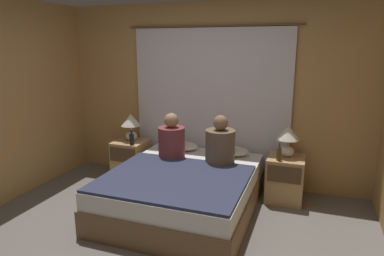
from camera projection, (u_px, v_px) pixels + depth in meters
The scene contains 15 objects.
ground_plane at pixel (152, 249), 3.31m from camera, with size 16.00×16.00×0.00m, color #66605B.
wall_back at pixel (211, 95), 4.80m from camera, with size 4.45×0.06×2.50m.
curtain_panel at pixel (210, 107), 4.78m from camera, with size 2.42×0.02×2.19m.
bed at pixel (184, 191), 4.05m from camera, with size 1.61×1.93×0.50m.
nightstand_left at pixel (131, 159), 5.04m from camera, with size 0.45×0.47×0.57m.
nightstand_right at pixel (285, 179), 4.31m from camera, with size 0.45×0.47×0.57m.
lamp_left at pixel (131, 123), 4.95m from camera, with size 0.28×0.28×0.39m.
lamp_right at pixel (288, 137), 4.23m from camera, with size 0.28×0.28×0.39m.
pillow_left at pixel (180, 145), 4.79m from camera, with size 0.53×0.31×0.12m.
pillow_right at pixel (229, 151), 4.56m from camera, with size 0.53×0.31×0.12m.
blanket_on_bed at pixel (174, 178), 3.73m from camera, with size 1.55×1.31×0.03m.
person_left_in_bed at pixel (172, 140), 4.42m from camera, with size 0.34×0.34×0.59m.
person_right_in_bed at pixel (220, 144), 4.20m from camera, with size 0.37×0.37×0.61m.
beer_bottle_on_left_stand at pixel (132, 139), 4.79m from camera, with size 0.06×0.06×0.21m.
beer_bottle_on_right_stand at pixel (279, 153), 4.12m from camera, with size 0.06×0.06×0.22m.
Camera 1 is at (1.36, -2.64, 1.92)m, focal length 32.00 mm.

